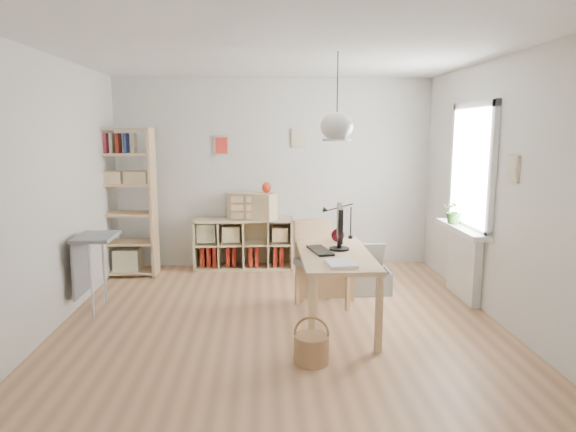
{
  "coord_description": "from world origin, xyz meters",
  "views": [
    {
      "loc": [
        -0.17,
        -5.14,
        1.96
      ],
      "look_at": [
        0.1,
        0.3,
        1.05
      ],
      "focal_mm": 32.0,
      "sensor_mm": 36.0,
      "label": 1
    }
  ],
  "objects_px": {
    "chair": "(319,258)",
    "drawer_chest": "(252,206)",
    "desk": "(335,261)",
    "monitor": "(340,225)",
    "storage_chest": "(368,277)",
    "cube_shelf": "(242,247)",
    "tall_bookshelf": "(124,196)"
  },
  "relations": [
    {
      "from": "chair",
      "to": "drawer_chest",
      "type": "bearing_deg",
      "value": 90.93
    },
    {
      "from": "desk",
      "to": "drawer_chest",
      "type": "relative_size",
      "value": 2.3
    },
    {
      "from": "chair",
      "to": "monitor",
      "type": "xyz_separation_m",
      "value": [
        0.16,
        -0.42,
        0.45
      ]
    },
    {
      "from": "storage_chest",
      "to": "chair",
      "type": "bearing_deg",
      "value": -141.82
    },
    {
      "from": "cube_shelf",
      "to": "monitor",
      "type": "height_order",
      "value": "monitor"
    },
    {
      "from": "monitor",
      "to": "drawer_chest",
      "type": "bearing_deg",
      "value": 120.67
    },
    {
      "from": "desk",
      "to": "tall_bookshelf",
      "type": "height_order",
      "value": "tall_bookshelf"
    },
    {
      "from": "tall_bookshelf",
      "to": "monitor",
      "type": "xyz_separation_m",
      "value": [
        2.65,
        -1.83,
        -0.08
      ]
    },
    {
      "from": "desk",
      "to": "drawer_chest",
      "type": "xyz_separation_m",
      "value": [
        -0.87,
        2.19,
        0.25
      ]
    },
    {
      "from": "monitor",
      "to": "drawer_chest",
      "type": "height_order",
      "value": "monitor"
    },
    {
      "from": "chair",
      "to": "monitor",
      "type": "height_order",
      "value": "monitor"
    },
    {
      "from": "cube_shelf",
      "to": "desk",
      "type": "bearing_deg",
      "value": -65.39
    },
    {
      "from": "cube_shelf",
      "to": "storage_chest",
      "type": "distance_m",
      "value": 1.98
    },
    {
      "from": "chair",
      "to": "storage_chest",
      "type": "bearing_deg",
      "value": 13.69
    },
    {
      "from": "chair",
      "to": "drawer_chest",
      "type": "xyz_separation_m",
      "value": [
        -0.77,
        1.65,
        0.35
      ]
    },
    {
      "from": "cube_shelf",
      "to": "drawer_chest",
      "type": "height_order",
      "value": "drawer_chest"
    },
    {
      "from": "tall_bookshelf",
      "to": "drawer_chest",
      "type": "distance_m",
      "value": 1.74
    },
    {
      "from": "storage_chest",
      "to": "monitor",
      "type": "xyz_separation_m",
      "value": [
        -0.5,
        -0.94,
        0.82
      ]
    },
    {
      "from": "tall_bookshelf",
      "to": "desk",
      "type": "bearing_deg",
      "value": -37.01
    },
    {
      "from": "storage_chest",
      "to": "desk",
      "type": "bearing_deg",
      "value": -117.79
    },
    {
      "from": "desk",
      "to": "storage_chest",
      "type": "height_order",
      "value": "desk"
    },
    {
      "from": "cube_shelf",
      "to": "storage_chest",
      "type": "xyz_separation_m",
      "value": [
        1.59,
        -1.18,
        -0.12
      ]
    },
    {
      "from": "cube_shelf",
      "to": "storage_chest",
      "type": "relative_size",
      "value": 2.35
    },
    {
      "from": "storage_chest",
      "to": "monitor",
      "type": "distance_m",
      "value": 1.34
    },
    {
      "from": "desk",
      "to": "monitor",
      "type": "distance_m",
      "value": 0.37
    },
    {
      "from": "tall_bookshelf",
      "to": "chair",
      "type": "bearing_deg",
      "value": -29.55
    },
    {
      "from": "desk",
      "to": "chair",
      "type": "bearing_deg",
      "value": 100.25
    },
    {
      "from": "cube_shelf",
      "to": "chair",
      "type": "xyz_separation_m",
      "value": [
        0.92,
        -1.69,
        0.26
      ]
    },
    {
      "from": "drawer_chest",
      "to": "tall_bookshelf",
      "type": "bearing_deg",
      "value": -148.15
    },
    {
      "from": "monitor",
      "to": "storage_chest",
      "type": "bearing_deg",
      "value": 68.32
    },
    {
      "from": "storage_chest",
      "to": "drawer_chest",
      "type": "bearing_deg",
      "value": 141.9
    },
    {
      "from": "desk",
      "to": "tall_bookshelf",
      "type": "distance_m",
      "value": 3.27
    }
  ]
}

